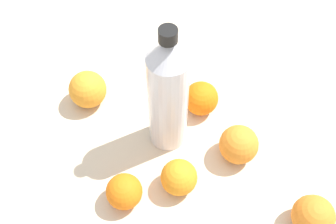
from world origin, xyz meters
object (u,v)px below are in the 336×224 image
(orange_1, at_px, (313,216))
(water_bottle, at_px, (168,95))
(orange_0, at_px, (201,98))
(orange_2, at_px, (239,145))
(orange_5, at_px, (88,89))
(orange_3, at_px, (179,177))
(orange_4, at_px, (124,192))

(orange_1, bearing_deg, water_bottle, -123.16)
(orange_0, height_order, orange_2, orange_2)
(orange_5, bearing_deg, orange_3, 46.78)
(orange_0, distance_m, orange_5, 0.23)
(orange_3, relative_size, orange_5, 0.87)
(orange_3, bearing_deg, orange_5, -133.22)
(orange_0, bearing_deg, orange_5, -91.57)
(orange_0, xyz_separation_m, orange_2, (0.10, 0.07, 0.00))
(orange_2, bearing_deg, water_bottle, -104.54)
(orange_0, height_order, orange_5, orange_5)
(orange_0, distance_m, orange_4, 0.24)
(water_bottle, height_order, orange_2, water_bottle)
(orange_2, xyz_separation_m, orange_4, (0.10, -0.20, -0.00))
(orange_2, height_order, orange_4, orange_2)
(orange_4, bearing_deg, orange_2, 117.15)
(orange_0, relative_size, orange_1, 0.96)
(orange_1, height_order, orange_2, orange_2)
(orange_2, relative_size, orange_3, 1.11)
(orange_4, relative_size, orange_5, 0.84)
(water_bottle, xyz_separation_m, orange_3, (0.10, 0.03, -0.10))
(orange_3, distance_m, orange_5, 0.26)
(orange_0, xyz_separation_m, orange_5, (-0.01, -0.23, 0.00))
(orange_2, height_order, orange_3, orange_2)
(water_bottle, height_order, orange_1, water_bottle)
(orange_0, relative_size, orange_5, 0.91)
(water_bottle, xyz_separation_m, orange_0, (-0.07, 0.06, -0.10))
(orange_0, relative_size, orange_4, 1.08)
(orange_4, height_order, orange_5, orange_5)
(orange_5, bearing_deg, orange_1, 60.19)
(orange_0, distance_m, orange_2, 0.12)
(orange_3, bearing_deg, orange_1, 75.38)
(orange_1, bearing_deg, orange_3, -104.62)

